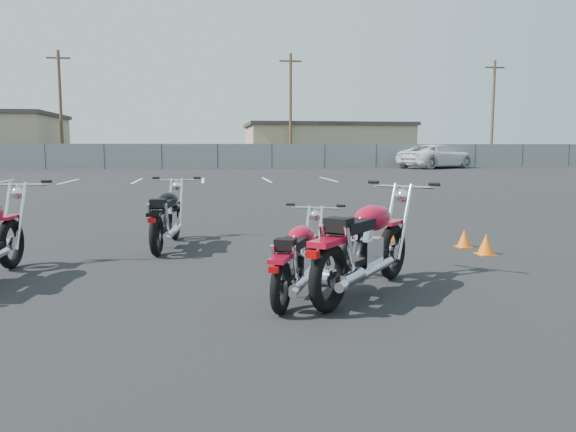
{
  "coord_description": "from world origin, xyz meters",
  "views": [
    {
      "loc": [
        -0.84,
        -6.53,
        1.53
      ],
      "look_at": [
        0.2,
        0.6,
        0.65
      ],
      "focal_mm": 35.0,
      "sensor_mm": 36.0,
      "label": 1
    }
  ],
  "objects": [
    {
      "name": "ground",
      "position": [
        0.0,
        0.0,
        0.0
      ],
      "size": [
        120.0,
        120.0,
        0.0
      ],
      "primitive_type": "plane",
      "color": "black",
      "rests_on": "ground"
    },
    {
      "name": "motorcycle_second_black",
      "position": [
        -1.45,
        2.19,
        0.47
      ],
      "size": [
        0.82,
        2.12,
        1.04
      ],
      "color": "black",
      "rests_on": "ground"
    },
    {
      "name": "motorcycle_third_red",
      "position": [
        0.78,
        -0.95,
        0.51
      ],
      "size": [
        1.83,
        2.03,
        1.13
      ],
      "color": "black",
      "rests_on": "ground"
    },
    {
      "name": "motorcycle_rear_red",
      "position": [
        0.08,
        -0.97,
        0.4
      ],
      "size": [
        1.06,
        1.76,
        0.88
      ],
      "color": "black",
      "rests_on": "ground"
    },
    {
      "name": "training_cone_near",
      "position": [
        2.17,
        2.32,
        0.16
      ],
      "size": [
        0.27,
        0.27,
        0.32
      ],
      "color": "orange",
      "rests_on": "ground"
    },
    {
      "name": "training_cone_far",
      "position": [
        3.12,
        0.93,
        0.15
      ],
      "size": [
        0.25,
        0.25,
        0.3
      ],
      "color": "orange",
      "rests_on": "ground"
    },
    {
      "name": "training_cone_extra",
      "position": [
        3.08,
        1.54,
        0.14
      ],
      "size": [
        0.23,
        0.23,
        0.27
      ],
      "color": "orange",
      "rests_on": "ground"
    },
    {
      "name": "chainlink_fence",
      "position": [
        -0.0,
        35.0,
        0.9
      ],
      "size": [
        80.06,
        0.06,
        1.8
      ],
      "color": "slate",
      "rests_on": "ground"
    },
    {
      "name": "tan_building_east",
      "position": [
        10.0,
        44.0,
        1.86
      ],
      "size": [
        14.4,
        9.4,
        3.7
      ],
      "color": "tan",
      "rests_on": "ground"
    },
    {
      "name": "utility_pole_b",
      "position": [
        -12.0,
        40.0,
        4.69
      ],
      "size": [
        1.8,
        0.24,
        9.0
      ],
      "color": "#4F3824",
      "rests_on": "ground"
    },
    {
      "name": "utility_pole_c",
      "position": [
        6.0,
        39.0,
        4.69
      ],
      "size": [
        1.8,
        0.24,
        9.0
      ],
      "color": "#4F3824",
      "rests_on": "ground"
    },
    {
      "name": "utility_pole_d",
      "position": [
        24.0,
        40.0,
        4.69
      ],
      "size": [
        1.8,
        0.24,
        9.0
      ],
      "color": "#4F3824",
      "rests_on": "ground"
    },
    {
      "name": "parking_line_stripes",
      "position": [
        -2.5,
        20.0,
        0.0
      ],
      "size": [
        15.12,
        4.0,
        0.01
      ],
      "color": "silver",
      "rests_on": "ground"
    },
    {
      "name": "white_van",
      "position": [
        16.11,
        33.31,
        1.37
      ],
      "size": [
        5.95,
        7.74,
        2.75
      ],
      "primitive_type": "imported",
      "rotation": [
        0.0,
        0.0,
        2.06
      ],
      "color": "white",
      "rests_on": "ground"
    }
  ]
}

